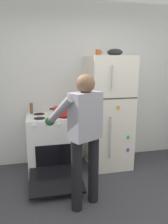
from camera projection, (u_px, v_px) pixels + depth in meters
kitchen_wall_back at (79, 84)px, 3.77m from camera, size 6.00×0.10×2.70m
refrigerator at (108, 113)px, 3.59m from camera, size 0.68×0.72×1.82m
stove_range at (52, 144)px, 3.48m from camera, size 0.76×1.21×0.92m
person_cook at (83, 130)px, 2.51m from camera, size 0.67×0.75×1.60m
red_pot at (62, 111)px, 3.36m from camera, size 0.36×0.26×0.13m
coffee_mug at (98, 53)px, 3.39m from camera, size 0.11×0.08×0.10m
pepper_mill at (31, 108)px, 3.50m from camera, size 0.05×0.05×0.17m
mixing_bowl at (115, 52)px, 3.40m from camera, size 0.24×0.24×0.11m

